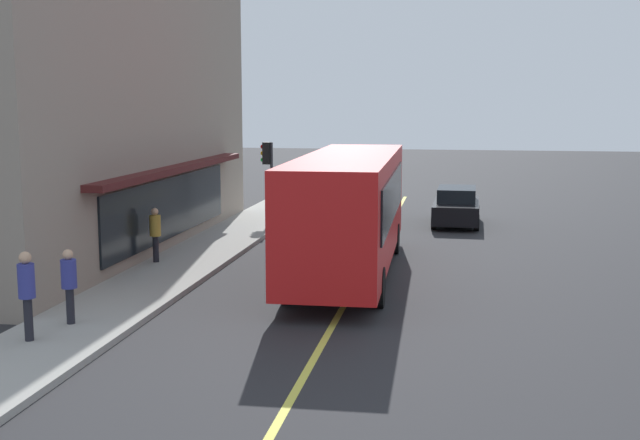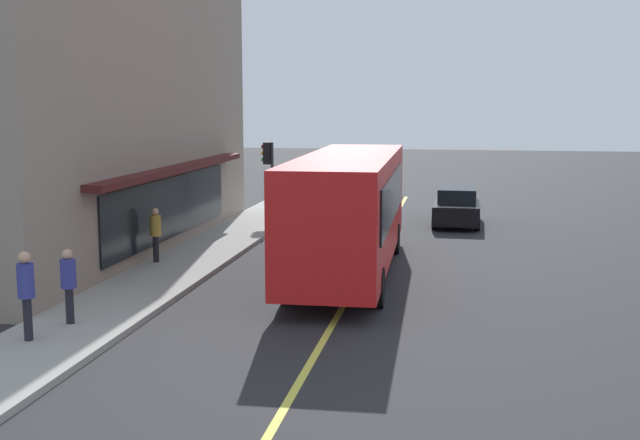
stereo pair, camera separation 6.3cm
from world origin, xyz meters
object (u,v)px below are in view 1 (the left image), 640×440
car_black (456,207)px  pedestrian_at_corner (155,230)px  bus (349,207)px  pedestrian_near_storefront (27,287)px  traffic_light (268,162)px  pedestrian_waiting (69,279)px

car_black → pedestrian_at_corner: pedestrian_at_corner is taller
bus → pedestrian_near_storefront: (-7.99, 5.52, -0.71)m
pedestrian_near_storefront → car_black: bearing=-25.2°
bus → traffic_light: bus is taller
pedestrian_waiting → pedestrian_at_corner: size_ratio=1.00×
bus → pedestrian_near_storefront: 9.74m
bus → pedestrian_at_corner: bearing=88.8°
car_black → pedestrian_near_storefront: 20.13m
traffic_light → car_black: bearing=-82.9°
bus → pedestrian_at_corner: (0.12, 5.96, -0.84)m
pedestrian_near_storefront → pedestrian_at_corner: pedestrian_near_storefront is taller
pedestrian_waiting → pedestrian_near_storefront: size_ratio=0.90×
traffic_light → pedestrian_near_storefront: (-17.25, 0.89, -1.26)m
traffic_light → bus: bearing=-153.4°
traffic_light → car_black: traffic_light is taller
bus → traffic_light: 10.37m
pedestrian_at_corner → pedestrian_near_storefront: bearing=-176.9°
car_black → pedestrian_waiting: 18.84m
pedestrian_waiting → pedestrian_at_corner: 6.83m
bus → pedestrian_waiting: size_ratio=6.70×
traffic_light → pedestrian_at_corner: size_ratio=1.92×
pedestrian_waiting → pedestrian_near_storefront: pedestrian_near_storefront is taller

